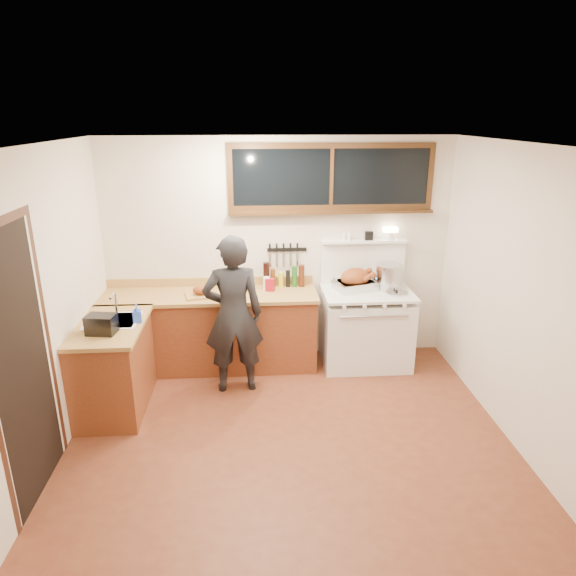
{
  "coord_description": "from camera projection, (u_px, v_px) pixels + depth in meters",
  "views": [
    {
      "loc": [
        -0.3,
        -4.04,
        2.82
      ],
      "look_at": [
        0.05,
        0.85,
        1.15
      ],
      "focal_mm": 32.0,
      "sensor_mm": 36.0,
      "label": 1
    }
  ],
  "objects": [
    {
      "name": "counter_back",
      "position": [
        211.0,
        330.0,
        5.92
      ],
      "size": [
        2.44,
        0.64,
        1.0
      ],
      "color": "#642D16",
      "rests_on": "ground"
    },
    {
      "name": "pitcher",
      "position": [
        267.0,
        284.0,
        5.87
      ],
      "size": [
        0.1,
        0.1,
        0.15
      ],
      "color": "white",
      "rests_on": "counter_back"
    },
    {
      "name": "toaster",
      "position": [
        101.0,
        324.0,
        4.7
      ],
      "size": [
        0.28,
        0.22,
        0.18
      ],
      "color": "black",
      "rests_on": "counter_left"
    },
    {
      "name": "counter_left",
      "position": [
        114.0,
        366.0,
        5.08
      ],
      "size": [
        0.64,
        1.09,
        0.9
      ],
      "color": "#642D16",
      "rests_on": "ground"
    },
    {
      "name": "back_window",
      "position": [
        331.0,
        185.0,
        5.75
      ],
      "size": [
        2.32,
        0.13,
        0.77
      ],
      "color": "black",
      "rests_on": "room_shell"
    },
    {
      "name": "man",
      "position": [
        233.0,
        315.0,
        5.3
      ],
      "size": [
        0.66,
        0.47,
        1.7
      ],
      "color": "black",
      "rests_on": "ground"
    },
    {
      "name": "knife_strip",
      "position": [
        285.0,
        250.0,
        5.97
      ],
      "size": [
        0.46,
        0.03,
        0.28
      ],
      "color": "black",
      "rests_on": "room_shell"
    },
    {
      "name": "roast_turkey",
      "position": [
        355.0,
        281.0,
        5.89
      ],
      "size": [
        0.52,
        0.45,
        0.25
      ],
      "color": "silver",
      "rests_on": "vintage_stove"
    },
    {
      "name": "soap_bottle",
      "position": [
        137.0,
        314.0,
        4.95
      ],
      "size": [
        0.1,
        0.1,
        0.18
      ],
      "color": "blue",
      "rests_on": "counter_left"
    },
    {
      "name": "vintage_stove",
      "position": [
        366.0,
        326.0,
        6.0
      ],
      "size": [
        1.02,
        0.74,
        1.57
      ],
      "color": "white",
      "rests_on": "ground"
    },
    {
      "name": "room_shell",
      "position": [
        289.0,
        264.0,
        4.22
      ],
      "size": [
        4.1,
        3.6,
        2.65
      ],
      "color": "beige",
      "rests_on": "ground"
    },
    {
      "name": "ground_plane",
      "position": [
        289.0,
        436.0,
        4.75
      ],
      "size": [
        4.0,
        3.5,
        0.02
      ],
      "primitive_type": "cube",
      "color": "#5C2918"
    },
    {
      "name": "pot_lid",
      "position": [
        396.0,
        292.0,
        5.77
      ],
      "size": [
        0.29,
        0.29,
        0.04
      ],
      "color": "silver",
      "rests_on": "vintage_stove"
    },
    {
      "name": "coffee_tin",
      "position": [
        270.0,
        285.0,
        5.85
      ],
      "size": [
        0.11,
        0.1,
        0.14
      ],
      "color": "maroon",
      "rests_on": "counter_back"
    },
    {
      "name": "left_doorway",
      "position": [
        23.0,
        364.0,
        3.75
      ],
      "size": [
        0.02,
        1.04,
        2.17
      ],
      "color": "black",
      "rests_on": "ground"
    },
    {
      "name": "cutting_board",
      "position": [
        202.0,
        292.0,
        5.68
      ],
      "size": [
        0.4,
        0.33,
        0.13
      ],
      "color": "#AC8244",
      "rests_on": "counter_back"
    },
    {
      "name": "sink_unit",
      "position": [
        113.0,
        326.0,
        5.03
      ],
      "size": [
        0.5,
        0.45,
        0.37
      ],
      "color": "white",
      "rests_on": "counter_left"
    },
    {
      "name": "bottle_cluster",
      "position": [
        283.0,
        277.0,
        5.96
      ],
      "size": [
        0.48,
        0.07,
        0.3
      ],
      "color": "black",
      "rests_on": "counter_back"
    },
    {
      "name": "saucepan",
      "position": [
        378.0,
        279.0,
        6.07
      ],
      "size": [
        0.18,
        0.3,
        0.13
      ],
      "color": "silver",
      "rests_on": "vintage_stove"
    },
    {
      "name": "stockpot",
      "position": [
        389.0,
        277.0,
        5.89
      ],
      "size": [
        0.37,
        0.37,
        0.29
      ],
      "color": "silver",
      "rests_on": "vintage_stove"
    }
  ]
}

